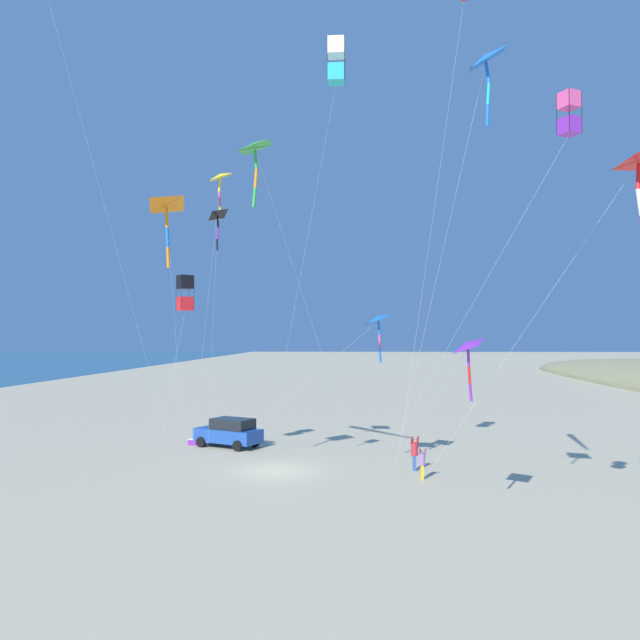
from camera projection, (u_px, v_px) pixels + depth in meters
ground_plane at (276, 470)px, 32.11m from camera, size 600.00×600.00×0.00m
parked_car at (229, 432)px, 39.11m from camera, size 4.67×3.63×1.85m
cooler_box at (193, 442)px, 39.82m from camera, size 0.62×0.42×0.42m
person_adult_flyer at (414, 451)px, 32.12m from camera, size 0.42×0.54×1.87m
person_child_green_jacket at (422, 461)px, 30.11m from camera, size 0.39×0.49×1.65m
kite_box_rainbow_low_near at (185, 293)px, 34.84m from camera, size 3.22×4.56×10.60m
kite_delta_magenta_far_left at (485, 62)px, 19.07m from camera, size 2.91×11.22×16.10m
kite_delta_black_fish_shape at (638, 161)px, 20.81m from camera, size 7.82×8.10×13.49m
kite_box_red_high_left at (336, 61)px, 28.00m from camera, size 4.89×12.31×20.78m
kite_delta_long_streamer_right at (217, 216)px, 27.67m from camera, size 3.20×11.30×12.89m
kite_delta_teal_far_right at (220, 178)px, 31.17m from camera, size 4.31×9.59×15.61m
kite_delta_white_trailing at (378, 320)px, 32.12m from camera, size 9.52×10.96×8.35m
kite_box_striped_overhead at (568, 115)px, 18.51m from camera, size 5.89×11.29×14.47m
kite_delta_small_distant at (467, 347)px, 23.17m from camera, size 3.21×8.24×7.05m
kite_delta_green_low_center at (166, 205)px, 28.41m from camera, size 2.38×10.49×13.71m
kite_delta_long_streamer_left at (255, 148)px, 24.06m from camera, size 5.29×11.60×14.88m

